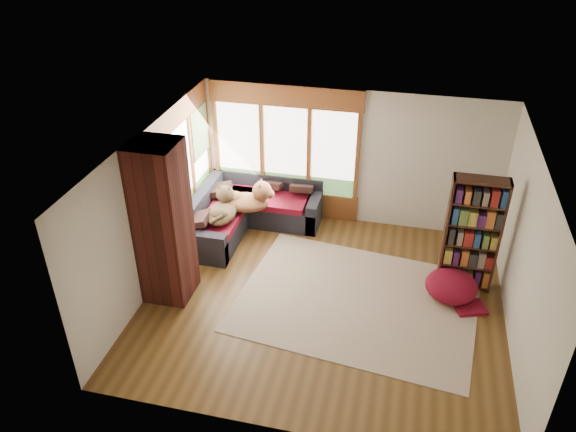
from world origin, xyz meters
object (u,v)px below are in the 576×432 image
at_px(pouf, 451,285).
at_px(dog_tan, 249,197).
at_px(area_rug, 357,301).
at_px(bookshelf, 472,235).
at_px(sectional_sofa, 237,215).
at_px(dog_brindle, 222,206).
at_px(brick_chimney, 163,223).

height_order(pouf, dog_tan, dog_tan).
xyz_separation_m(area_rug, dog_tan, (-2.17, 1.47, 0.78)).
distance_m(area_rug, bookshelf, 2.05).
bearing_deg(sectional_sofa, pouf, -12.42).
distance_m(dog_tan, dog_brindle, 0.53).
relative_size(sectional_sofa, bookshelf, 1.13).
distance_m(brick_chimney, dog_tan, 2.12).
bearing_deg(dog_brindle, dog_tan, -48.77).
bearing_deg(pouf, dog_tan, 164.00).
relative_size(sectional_sofa, area_rug, 0.61).
distance_m(sectional_sofa, bookshelf, 4.23).
distance_m(sectional_sofa, dog_brindle, 0.69).
relative_size(sectional_sofa, dog_tan, 2.26).
distance_m(brick_chimney, bookshelf, 4.72).
height_order(brick_chimney, dog_brindle, brick_chimney).
height_order(sectional_sofa, dog_tan, dog_tan).
bearing_deg(dog_brindle, area_rug, -116.59).
distance_m(area_rug, dog_brindle, 2.88).
bearing_deg(area_rug, pouf, 17.14).
distance_m(pouf, dog_tan, 3.78).
xyz_separation_m(bookshelf, dog_tan, (-3.79, 0.66, -0.19)).
relative_size(bookshelf, dog_brindle, 2.29).
bearing_deg(sectional_sofa, brick_chimney, -98.04).
bearing_deg(pouf, dog_brindle, 170.60).
height_order(sectional_sofa, pouf, sectional_sofa).
xyz_separation_m(pouf, dog_brindle, (-3.97, 0.66, 0.53)).
bearing_deg(dog_brindle, pouf, -102.75).
bearing_deg(dog_brindle, bookshelf, -97.35).
xyz_separation_m(sectional_sofa, dog_brindle, (-0.08, -0.51, 0.46)).
bearing_deg(pouf, brick_chimney, -168.52).
bearing_deg(brick_chimney, dog_brindle, 76.49).
bearing_deg(pouf, sectional_sofa, 163.33).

